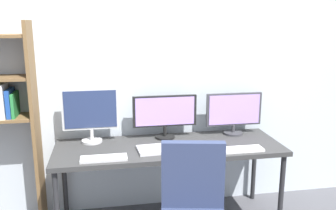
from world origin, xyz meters
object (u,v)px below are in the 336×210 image
object	(u,v)px
monitor_right	(234,112)
desk	(169,151)
monitor_center	(165,114)
keyboard_right	(240,149)
laptop_closed	(157,149)
keyboard_left	(104,158)
monitor_left	(91,112)
computer_mouse	(191,149)

from	to	relation	value
monitor_right	desk	bearing A→B (deg)	-162.20
monitor_center	keyboard_right	size ratio (longest dim) A/B	1.51
laptop_closed	monitor_center	bearing A→B (deg)	65.27
keyboard_left	keyboard_right	xyz separation A→B (m)	(1.12, 0.00, 0.00)
desk	monitor_left	distance (m)	0.77
monitor_left	monitor_center	distance (m)	0.66
monitor_left	keyboard_left	size ratio (longest dim) A/B	1.35
monitor_right	computer_mouse	xyz separation A→B (m)	(-0.50, -0.38, -0.20)
laptop_closed	keyboard_right	bearing A→B (deg)	-14.13
monitor_left	monitor_center	world-z (taller)	monitor_left
monitor_center	monitor_left	bearing A→B (deg)	180.00
keyboard_left	keyboard_right	bearing A→B (deg)	0.00
keyboard_left	laptop_closed	bearing A→B (deg)	15.63
desk	monitor_center	xyz separation A→B (m)	(0.00, 0.21, 0.28)
desk	keyboard_right	distance (m)	0.61
desk	computer_mouse	distance (m)	0.24
monitor_left	computer_mouse	bearing A→B (deg)	-24.65
monitor_center	keyboard_right	bearing A→B (deg)	-38.30
monitor_right	keyboard_right	bearing A→B (deg)	-102.89
desk	computer_mouse	xyz separation A→B (m)	(0.16, -0.16, 0.07)
monitor_left	monitor_center	bearing A→B (deg)	-0.00
monitor_left	monitor_right	xyz separation A→B (m)	(1.32, -0.00, -0.05)
keyboard_right	laptop_closed	xyz separation A→B (m)	(-0.68, 0.12, 0.00)
computer_mouse	monitor_right	bearing A→B (deg)	36.91
monitor_left	keyboard_right	xyz separation A→B (m)	(1.22, -0.44, -0.26)
monitor_left	monitor_right	bearing A→B (deg)	-0.00
keyboard_right	computer_mouse	bearing A→B (deg)	170.70
desk	keyboard_left	world-z (taller)	keyboard_left
monitor_center	keyboard_left	world-z (taller)	monitor_center
monitor_center	keyboard_right	world-z (taller)	monitor_center
desk	computer_mouse	size ratio (longest dim) A/B	20.44
monitor_right	keyboard_left	world-z (taller)	monitor_right
desk	monitor_left	size ratio (longest dim) A/B	4.00
desk	monitor_center	size ratio (longest dim) A/B	3.35
monitor_center	monitor_right	size ratio (longest dim) A/B	1.10
monitor_center	monitor_right	xyz separation A→B (m)	(0.66, 0.00, -0.01)
monitor_left	laptop_closed	size ratio (longest dim) A/B	1.53
computer_mouse	laptop_closed	distance (m)	0.29
monitor_right	keyboard_left	xyz separation A→B (m)	(-1.22, -0.44, -0.21)
desk	monitor_right	xyz separation A→B (m)	(0.66, 0.21, 0.27)
keyboard_right	laptop_closed	distance (m)	0.69
keyboard_left	laptop_closed	distance (m)	0.46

